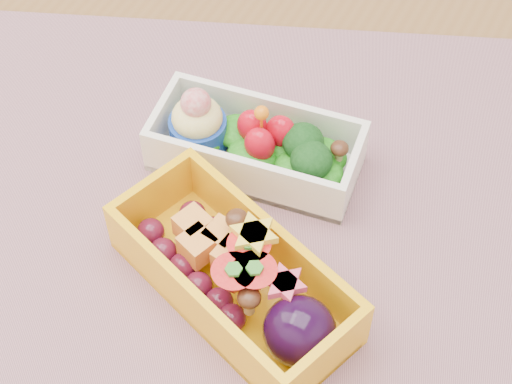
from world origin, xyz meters
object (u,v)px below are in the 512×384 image
at_px(placemat, 244,223).
at_px(bento_yellow, 237,277).
at_px(table, 196,298).
at_px(bento_white, 255,145).

relative_size(placemat, bento_yellow, 2.87).
height_order(table, placemat, placemat).
relative_size(bento_white, bento_yellow, 0.85).
xyz_separation_m(table, bento_white, (0.02, 0.08, 0.12)).
bearing_deg(bento_yellow, table, 171.06).
bearing_deg(table, bento_white, 79.26).
height_order(placemat, bento_white, bento_white).
bearing_deg(placemat, bento_yellow, -66.90).
relative_size(table, placemat, 2.06).
xyz_separation_m(table, placemat, (0.03, 0.03, 0.10)).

